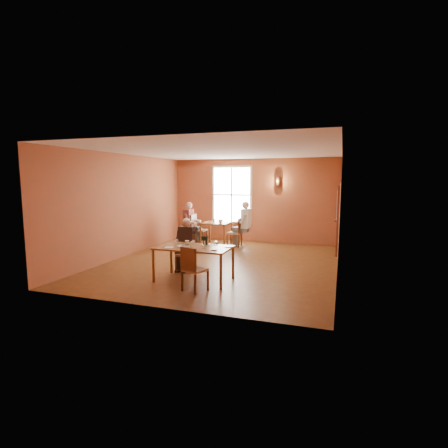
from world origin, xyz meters
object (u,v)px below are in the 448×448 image
(chair_diner_white, at_px, (235,232))
(diner_main, at_px, (185,247))
(chair_diner_main, at_px, (186,253))
(chair_empty, at_px, (195,269))
(main_table, at_px, (194,264))
(diner_maroon, at_px, (198,224))
(diner_white, at_px, (236,225))
(second_table, at_px, (217,234))
(chair_diner_maroon, at_px, (199,229))

(chair_diner_white, bearing_deg, diner_main, 176.86)
(chair_diner_main, height_order, chair_empty, chair_empty)
(main_table, xyz_separation_m, diner_maroon, (-1.64, 4.14, 0.32))
(main_table, distance_m, diner_maroon, 4.47)
(diner_main, bearing_deg, chair_diner_white, -93.14)
(diner_main, distance_m, chair_diner_white, 3.53)
(main_table, distance_m, diner_main, 0.83)
(chair_diner_main, height_order, diner_main, diner_main)
(diner_main, height_order, diner_maroon, diner_maroon)
(chair_diner_white, relative_size, diner_white, 0.66)
(diner_white, relative_size, diner_maroon, 1.04)
(main_table, xyz_separation_m, diner_white, (-0.28, 4.14, 0.35))
(chair_diner_main, bearing_deg, diner_main, 90.00)
(second_table, relative_size, chair_diner_white, 0.93)
(diner_main, xyz_separation_m, chair_empty, (0.81, -1.29, -0.17))
(chair_empty, relative_size, chair_diner_maroon, 0.88)
(main_table, height_order, chair_diner_main, chair_diner_main)
(second_table, height_order, diner_white, diner_white)
(chair_diner_main, relative_size, second_table, 1.00)
(chair_diner_main, bearing_deg, diner_white, -93.65)
(chair_diner_main, xyz_separation_m, diner_white, (0.22, 3.49, 0.29))
(chair_empty, distance_m, chair_diner_maroon, 5.18)
(chair_diner_white, height_order, diner_white, diner_white)
(diner_main, distance_m, second_table, 3.56)
(diner_maroon, bearing_deg, chair_diner_maroon, 90.00)
(chair_empty, bearing_deg, diner_maroon, 133.01)
(chair_diner_main, height_order, chair_diner_white, chair_diner_white)
(chair_diner_main, xyz_separation_m, diner_main, (0.00, -0.03, 0.18))
(main_table, bearing_deg, diner_main, 128.88)
(main_table, relative_size, diner_maroon, 1.16)
(second_table, xyz_separation_m, chair_diner_maroon, (-0.65, 0.00, 0.12))
(chair_empty, relative_size, diner_maroon, 0.65)
(chair_diner_white, bearing_deg, chair_empty, -172.66)
(chair_empty, bearing_deg, diner_main, 143.22)
(chair_diner_white, xyz_separation_m, diner_white, (0.03, 0.00, 0.25))
(diner_main, bearing_deg, diner_maroon, -72.12)
(chair_diner_main, bearing_deg, second_table, -82.55)
(second_table, distance_m, diner_maroon, 0.75)
(diner_main, height_order, chair_diner_maroon, diner_main)
(chair_diner_white, relative_size, diner_maroon, 0.69)
(main_table, relative_size, second_table, 1.82)
(chair_diner_main, bearing_deg, chair_diner_white, -93.16)
(main_table, height_order, diner_white, diner_white)
(chair_diner_main, bearing_deg, chair_empty, 121.68)
(diner_main, bearing_deg, chair_diner_main, -90.00)
(chair_diner_maroon, bearing_deg, chair_diner_white, 90.00)
(chair_diner_main, height_order, diner_white, diner_white)
(chair_diner_main, height_order, chair_diner_maroon, chair_diner_maroon)
(diner_main, xyz_separation_m, second_table, (-0.46, 3.52, -0.23))
(chair_empty, relative_size, chair_diner_white, 0.95)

